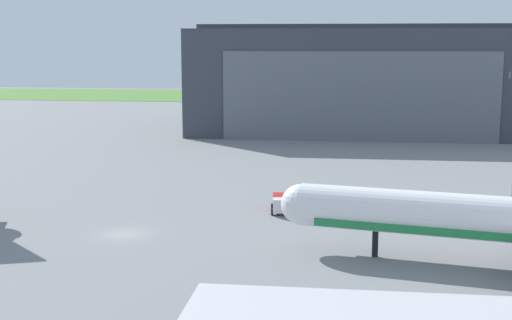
% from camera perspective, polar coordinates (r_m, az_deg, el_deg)
% --- Properties ---
extents(ground_plane, '(440.00, 440.00, 0.00)m').
position_cam_1_polar(ground_plane, '(73.25, -10.65, -5.95)').
color(ground_plane, slate).
extents(grass_field_strip, '(440.00, 56.00, 0.08)m').
position_cam_1_polar(grass_field_strip, '(253.63, 2.06, 5.21)').
color(grass_field_strip, '#4B7C32').
rests_on(grass_field_strip, ground_plane).
extents(maintenance_hangar, '(70.53, 39.96, 23.17)m').
position_cam_1_polar(maintenance_hangar, '(158.26, 8.23, 6.49)').
color(maintenance_hangar, '#383D47').
rests_on(maintenance_hangar, ground_plane).
extents(fuel_bowser, '(2.37, 4.38, 1.91)m').
position_cam_1_polar(fuel_bowser, '(80.79, 1.96, -3.51)').
color(fuel_bowser, silver).
rests_on(fuel_bowser, ground_plane).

